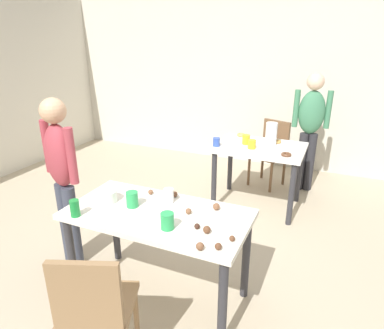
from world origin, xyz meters
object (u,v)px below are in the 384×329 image
(chair_near_table, at_px, (95,306))
(person_adult_far, at_px, (310,123))
(dining_table_near, at_px, (158,225))
(mixing_bowl, at_px, (106,196))
(pitcher_far, at_px, (271,134))
(dining_table_far, at_px, (259,156))
(soda_can, at_px, (75,208))
(person_girl_near, at_px, (62,170))
(chair_far_table, at_px, (271,149))

(chair_near_table, relative_size, person_adult_far, 0.57)
(dining_table_near, distance_m, person_adult_far, 2.66)
(mixing_bowl, height_order, pitcher_far, pitcher_far)
(dining_table_far, bearing_deg, pitcher_far, 42.60)
(dining_table_far, distance_m, pitcher_far, 0.28)
(dining_table_far, distance_m, soda_can, 2.26)
(chair_near_table, distance_m, person_adult_far, 3.36)
(dining_table_near, relative_size, soda_can, 10.81)
(person_girl_near, distance_m, pitcher_far, 2.28)
(dining_table_near, xyz_separation_m, soda_can, (-0.50, -0.28, 0.17))
(chair_far_table, distance_m, mixing_bowl, 2.68)
(chair_near_table, distance_m, soda_can, 0.71)
(person_adult_far, distance_m, pitcher_far, 0.72)
(mixing_bowl, bearing_deg, pitcher_far, 66.17)
(soda_can, bearing_deg, person_girl_near, 141.13)
(chair_far_table, relative_size, pitcher_far, 3.35)
(chair_near_table, bearing_deg, dining_table_near, 88.28)
(dining_table_near, xyz_separation_m, chair_far_table, (0.32, 2.54, -0.15))
(soda_can, distance_m, pitcher_far, 2.38)
(dining_table_near, xyz_separation_m, dining_table_far, (0.31, 1.83, -0.01))
(dining_table_near, xyz_separation_m, person_girl_near, (-0.94, 0.08, 0.24))
(chair_far_table, bearing_deg, pitcher_far, -81.23)
(soda_can, relative_size, pitcher_far, 0.47)
(dining_table_far, bearing_deg, dining_table_near, -99.71)
(chair_near_table, bearing_deg, mixing_bowl, 121.05)
(soda_can, bearing_deg, pitcher_far, 67.57)
(dining_table_far, bearing_deg, soda_can, -110.98)
(chair_far_table, xyz_separation_m, person_adult_far, (0.46, -0.01, 0.41))
(pitcher_far, bearing_deg, chair_far_table, 98.77)
(mixing_bowl, height_order, soda_can, soda_can)
(dining_table_near, height_order, person_girl_near, person_girl_near)
(person_adult_far, bearing_deg, pitcher_far, -120.35)
(person_girl_near, xyz_separation_m, person_adult_far, (1.71, 2.46, 0.02))
(person_girl_near, distance_m, mixing_bowl, 0.52)
(dining_table_near, relative_size, chair_far_table, 1.52)
(dining_table_far, xyz_separation_m, chair_near_table, (-0.33, -2.53, -0.14))
(chair_far_table, distance_m, person_girl_near, 2.79)
(chair_far_table, height_order, pitcher_far, pitcher_far)
(person_girl_near, height_order, pitcher_far, person_girl_near)
(person_adult_far, distance_m, mixing_bowl, 2.82)
(chair_far_table, height_order, person_adult_far, person_adult_far)
(chair_near_table, bearing_deg, person_adult_far, 76.23)
(dining_table_near, height_order, dining_table_far, same)
(dining_table_near, relative_size, mixing_bowl, 7.76)
(dining_table_near, height_order, chair_far_table, chair_far_table)
(dining_table_near, distance_m, pitcher_far, 1.98)
(dining_table_far, bearing_deg, mixing_bowl, -112.27)
(person_girl_near, relative_size, soda_can, 12.21)
(dining_table_near, height_order, soda_can, soda_can)
(person_girl_near, bearing_deg, pitcher_far, 53.71)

